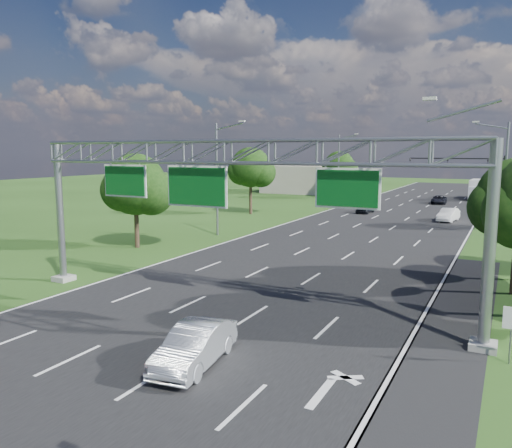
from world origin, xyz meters
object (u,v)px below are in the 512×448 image
Objects in this scene: regulatory_sign at (512,323)px; traffic_signal at (475,169)px; sign_gantry at (230,165)px; silver_sedan at (195,346)px; box_truck at (478,190)px.

traffic_signal reaches higher than regulatory_sign.
sign_gantry is 9.02m from silver_sedan.
sign_gantry is at bearing -93.56° from box_truck.
regulatory_sign is 0.48× the size of silver_sedan.
silver_sedan is at bearing -94.83° from traffic_signal.
sign_gantry is 1.92× the size of traffic_signal.
silver_sedan is at bearing -91.37° from box_truck.
silver_sedan is 0.53× the size of box_truck.
traffic_signal is (-4.92, 54.02, 3.66)m from regulatory_sign.
regulatory_sign is 0.17× the size of traffic_signal.
silver_sedan is (2.15, -6.22, -6.17)m from sign_gantry.
box_truck is at bearing 83.99° from sign_gantry.
traffic_signal reaches higher than silver_sedan.
box_truck reaches higher than silver_sedan.
box_truck is (-5.08, 67.46, -0.03)m from regulatory_sign.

